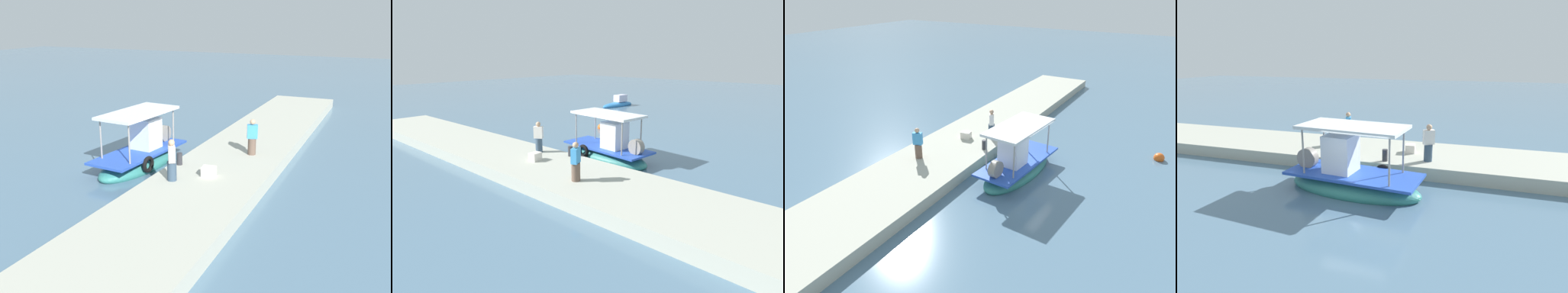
% 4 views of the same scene
% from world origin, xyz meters
% --- Properties ---
extents(ground_plane, '(120.00, 120.00, 0.00)m').
position_xyz_m(ground_plane, '(0.00, 0.00, 0.00)').
color(ground_plane, slate).
extents(dock_quay, '(36.00, 4.22, 0.58)m').
position_xyz_m(dock_quay, '(0.00, -4.26, 0.29)').
color(dock_quay, '#B3B3A3').
rests_on(dock_quay, ground_plane).
extents(main_fishing_boat, '(5.46, 2.43, 2.92)m').
position_xyz_m(main_fishing_boat, '(0.50, -0.27, 0.51)').
color(main_fishing_boat, teal).
rests_on(main_fishing_boat, ground_plane).
extents(fisherman_near_bollard, '(0.53, 0.50, 1.63)m').
position_xyz_m(fisherman_near_bollard, '(-1.93, -3.10, 1.31)').
color(fisherman_near_bollard, '#34485D').
rests_on(fisherman_near_bollard, dock_quay).
extents(fisherman_by_crate, '(0.47, 0.52, 1.63)m').
position_xyz_m(fisherman_by_crate, '(2.49, -4.89, 1.32)').
color(fisherman_by_crate, brown).
rests_on(fisherman_by_crate, dock_quay).
extents(mooring_bollard, '(0.24, 0.24, 0.52)m').
position_xyz_m(mooring_bollard, '(-0.15, -2.54, 0.83)').
color(mooring_bollard, '#2D2D33').
rests_on(mooring_bollard, dock_quay).
extents(cargo_crate, '(0.49, 0.59, 0.40)m').
position_xyz_m(cargo_crate, '(-0.92, -4.21, 0.77)').
color(cargo_crate, silver).
rests_on(cargo_crate, dock_quay).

